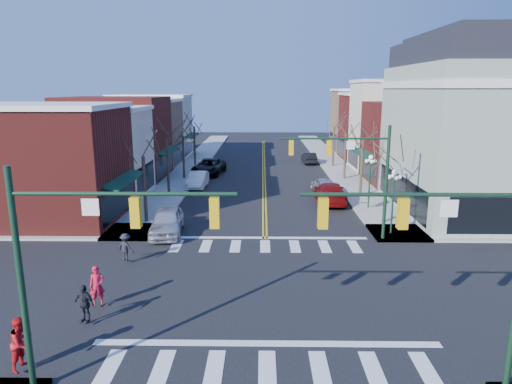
{
  "coord_description": "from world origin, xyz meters",
  "views": [
    {
      "loc": [
        -0.19,
        -19.99,
        9.32
      ],
      "look_at": [
        -0.59,
        8.71,
        2.8
      ],
      "focal_mm": 32.0,
      "sensor_mm": 36.0,
      "label": 1
    }
  ],
  "objects_px": {
    "victorian_corner": "(486,125)",
    "lamppost_midblock": "(370,172)",
    "car_right_mid": "(324,185)",
    "car_right_near": "(330,193)",
    "pedestrian_dark_b": "(126,247)",
    "car_left_mid": "(198,180)",
    "pedestrian_red_a": "(97,286)",
    "car_right_far": "(309,158)",
    "pedestrian_dark_a": "(84,303)",
    "pedestrian_red_b": "(22,343)",
    "car_left_far": "(209,167)",
    "lamppost_corner": "(394,191)",
    "car_left_near": "(167,222)"
  },
  "relations": [
    {
      "from": "car_left_near",
      "to": "car_right_mid",
      "type": "xyz_separation_m",
      "value": [
        11.8,
        12.05,
        -0.1
      ]
    },
    {
      "from": "lamppost_midblock",
      "to": "car_right_far",
      "type": "relative_size",
      "value": 1.01
    },
    {
      "from": "car_right_mid",
      "to": "pedestrian_red_a",
      "type": "distance_m",
      "value": 25.7
    },
    {
      "from": "lamppost_midblock",
      "to": "car_right_far",
      "type": "distance_m",
      "value": 22.8
    },
    {
      "from": "lamppost_midblock",
      "to": "pedestrian_dark_b",
      "type": "xyz_separation_m",
      "value": [
        -15.8,
        -11.64,
        -2.04
      ]
    },
    {
      "from": "lamppost_corner",
      "to": "car_left_far",
      "type": "height_order",
      "value": "lamppost_corner"
    },
    {
      "from": "car_right_near",
      "to": "lamppost_midblock",
      "type": "bearing_deg",
      "value": 144.83
    },
    {
      "from": "pedestrian_red_a",
      "to": "pedestrian_dark_a",
      "type": "relative_size",
      "value": 1.11
    },
    {
      "from": "victorian_corner",
      "to": "lamppost_midblock",
      "type": "distance_m",
      "value": 9.1
    },
    {
      "from": "lamppost_midblock",
      "to": "car_right_mid",
      "type": "relative_size",
      "value": 0.98
    },
    {
      "from": "lamppost_midblock",
      "to": "car_right_mid",
      "type": "distance_m",
      "value": 6.57
    },
    {
      "from": "victorian_corner",
      "to": "lamppost_midblock",
      "type": "relative_size",
      "value": 3.29
    },
    {
      "from": "lamppost_corner",
      "to": "car_left_far",
      "type": "bearing_deg",
      "value": 123.88
    },
    {
      "from": "car_right_mid",
      "to": "pedestrian_red_b",
      "type": "relative_size",
      "value": 2.42
    },
    {
      "from": "car_left_near",
      "to": "pedestrian_dark_b",
      "type": "height_order",
      "value": "car_left_near"
    },
    {
      "from": "car_right_far",
      "to": "pedestrian_dark_a",
      "type": "relative_size",
      "value": 2.7
    },
    {
      "from": "victorian_corner",
      "to": "pedestrian_dark_b",
      "type": "bearing_deg",
      "value": -155.19
    },
    {
      "from": "car_right_near",
      "to": "car_right_far",
      "type": "distance_m",
      "value": 20.49
    },
    {
      "from": "victorian_corner",
      "to": "pedestrian_red_b",
      "type": "xyz_separation_m",
      "value": [
        -24.69,
        -20.93,
        -5.59
      ]
    },
    {
      "from": "car_right_near",
      "to": "pedestrian_red_b",
      "type": "distance_m",
      "value": 27.19
    },
    {
      "from": "lamppost_midblock",
      "to": "car_left_near",
      "type": "bearing_deg",
      "value": -155.88
    },
    {
      "from": "victorian_corner",
      "to": "pedestrian_red_a",
      "type": "xyz_separation_m",
      "value": [
        -23.8,
        -16.33,
        -5.63
      ]
    },
    {
      "from": "car_left_near",
      "to": "pedestrian_red_b",
      "type": "distance_m",
      "value": 15.0
    },
    {
      "from": "car_right_near",
      "to": "pedestrian_red_b",
      "type": "height_order",
      "value": "pedestrian_red_b"
    },
    {
      "from": "lamppost_midblock",
      "to": "car_right_near",
      "type": "distance_m",
      "value": 4.02
    },
    {
      "from": "victorian_corner",
      "to": "car_left_far",
      "type": "relative_size",
      "value": 2.3
    },
    {
      "from": "car_right_mid",
      "to": "car_right_far",
      "type": "xyz_separation_m",
      "value": [
        0.37,
        17.05,
        -0.05
      ]
    },
    {
      "from": "car_left_mid",
      "to": "pedestrian_red_b",
      "type": "xyz_separation_m",
      "value": [
        -1.79,
        -29.4,
        0.31
      ]
    },
    {
      "from": "lamppost_corner",
      "to": "pedestrian_dark_b",
      "type": "relative_size",
      "value": 2.8
    },
    {
      "from": "lamppost_corner",
      "to": "car_right_far",
      "type": "xyz_separation_m",
      "value": [
        -2.43,
        29.06,
        -2.26
      ]
    },
    {
      "from": "car_left_far",
      "to": "car_right_near",
      "type": "xyz_separation_m",
      "value": [
        11.6,
        -12.74,
        -0.01
      ]
    },
    {
      "from": "lamppost_corner",
      "to": "car_right_far",
      "type": "relative_size",
      "value": 1.01
    },
    {
      "from": "car_left_near",
      "to": "pedestrian_red_b",
      "type": "height_order",
      "value": "pedestrian_red_b"
    },
    {
      "from": "car_left_mid",
      "to": "car_right_far",
      "type": "relative_size",
      "value": 1.07
    },
    {
      "from": "car_left_far",
      "to": "car_right_far",
      "type": "xyz_separation_m",
      "value": [
        11.88,
        7.74,
        -0.16
      ]
    },
    {
      "from": "lamppost_midblock",
      "to": "pedestrian_red_a",
      "type": "height_order",
      "value": "lamppost_midblock"
    },
    {
      "from": "car_right_near",
      "to": "pedestrian_dark_b",
      "type": "distance_m",
      "value": 18.95
    },
    {
      "from": "pedestrian_red_a",
      "to": "pedestrian_dark_a",
      "type": "xyz_separation_m",
      "value": [
        0.0,
        -1.47,
        -0.09
      ]
    },
    {
      "from": "pedestrian_red_b",
      "to": "pedestrian_dark_b",
      "type": "height_order",
      "value": "pedestrian_red_b"
    },
    {
      "from": "lamppost_midblock",
      "to": "car_left_near",
      "type": "relative_size",
      "value": 0.87
    },
    {
      "from": "car_left_mid",
      "to": "pedestrian_red_a",
      "type": "xyz_separation_m",
      "value": [
        -0.9,
        -24.8,
        0.28
      ]
    },
    {
      "from": "car_left_near",
      "to": "car_right_far",
      "type": "relative_size",
      "value": 1.17
    },
    {
      "from": "lamppost_corner",
      "to": "pedestrian_red_a",
      "type": "relative_size",
      "value": 2.47
    },
    {
      "from": "car_left_far",
      "to": "pedestrian_red_a",
      "type": "bearing_deg",
      "value": -84.17
    },
    {
      "from": "car_left_near",
      "to": "car_left_far",
      "type": "distance_m",
      "value": 21.36
    },
    {
      "from": "lamppost_midblock",
      "to": "pedestrian_red_b",
      "type": "distance_m",
      "value": 27.04
    },
    {
      "from": "car_right_mid",
      "to": "pedestrian_dark_b",
      "type": "relative_size",
      "value": 2.86
    },
    {
      "from": "pedestrian_dark_a",
      "to": "victorian_corner",
      "type": "bearing_deg",
      "value": 56.51
    },
    {
      "from": "car_right_near",
      "to": "pedestrian_dark_b",
      "type": "height_order",
      "value": "car_right_near"
    },
    {
      "from": "lamppost_midblock",
      "to": "car_left_far",
      "type": "relative_size",
      "value": 0.7
    }
  ]
}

